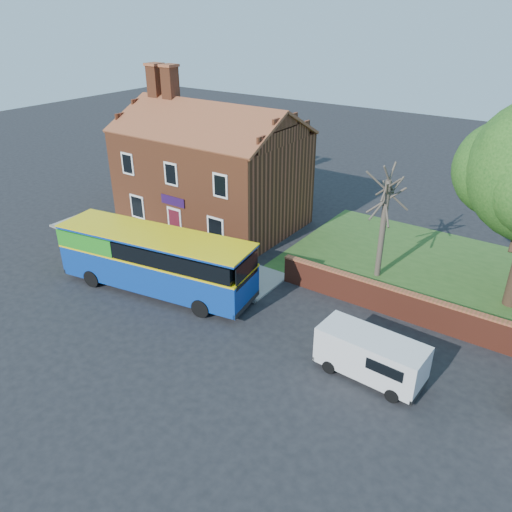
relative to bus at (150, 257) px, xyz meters
The scene contains 9 objects.
ground 4.57m from the bus, 28.98° to the right, with size 120.00×120.00×0.00m, color black.
pavement 5.37m from the bus, 132.04° to the left, with size 18.00×3.50×0.12m, color gray.
kerb 4.33m from the bus, 149.45° to the left, with size 18.00×0.15×0.14m, color slate.
grass_strip 20.02m from the bus, 33.47° to the left, with size 26.00×12.00×0.04m, color #426B28.
shop_building 10.19m from the bus, 109.69° to the left, with size 12.30×8.13×10.50m.
boundary_wall 17.39m from the bus, 16.71° to the left, with size 22.00×0.38×1.60m.
bus is the anchor object (origin of this frame).
van_near 12.96m from the bus, ahead, with size 4.61×2.08×1.99m.
bare_tree 13.02m from the bus, 41.23° to the left, with size 2.39×2.85×6.38m.
Camera 1 is at (14.92, -14.55, 14.22)m, focal length 35.00 mm.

